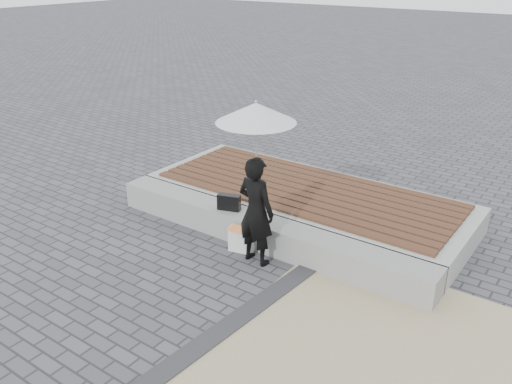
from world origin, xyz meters
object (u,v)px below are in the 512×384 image
at_px(woman, 256,211).
at_px(canvas_tote, 241,240).
at_px(parasol, 256,113).
at_px(seating_ledge, 262,231).
at_px(handbag, 229,202).

relative_size(woman, canvas_tote, 4.13).
xyz_separation_m(parasol, canvas_tote, (-0.32, 0.10, -1.85)).
bearing_deg(parasol, seating_ledge, 115.21).
xyz_separation_m(woman, handbag, (-0.75, 0.38, -0.22)).
bearing_deg(woman, parasol, 93.88).
distance_m(seating_ledge, woman, 0.71).
relative_size(parasol, handbag, 3.82).
bearing_deg(handbag, woman, -45.69).
relative_size(seating_ledge, handbag, 15.31).
relative_size(seating_ledge, canvas_tote, 14.08).
height_order(seating_ledge, canvas_tote, seating_ledge).
bearing_deg(parasol, canvas_tote, 163.03).
xyz_separation_m(seating_ledge, parasol, (0.20, -0.42, 1.82)).
height_order(parasol, handbag, parasol).
height_order(handbag, canvas_tote, handbag).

